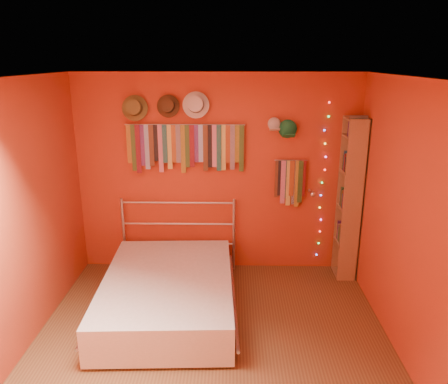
# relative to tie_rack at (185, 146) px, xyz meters

# --- Properties ---
(ground) EXTENTS (3.50, 3.50, 0.00)m
(ground) POSITION_rel_tie_rack_xyz_m (0.39, -1.68, -1.63)
(ground) COLOR brown
(ground) RESTS_ON ground
(back_wall) EXTENTS (3.50, 0.02, 2.50)m
(back_wall) POSITION_rel_tie_rack_xyz_m (0.39, 0.07, -0.38)
(back_wall) COLOR #A5271A
(back_wall) RESTS_ON ground
(right_wall) EXTENTS (0.02, 3.50, 2.50)m
(right_wall) POSITION_rel_tie_rack_xyz_m (2.14, -1.68, -0.38)
(right_wall) COLOR #A5271A
(right_wall) RESTS_ON ground
(left_wall) EXTENTS (0.02, 3.50, 2.50)m
(left_wall) POSITION_rel_tie_rack_xyz_m (-1.36, -1.68, -0.38)
(left_wall) COLOR #A5271A
(left_wall) RESTS_ON ground
(ceiling) EXTENTS (3.50, 3.50, 0.02)m
(ceiling) POSITION_rel_tie_rack_xyz_m (0.39, -1.68, 0.87)
(ceiling) COLOR white
(ceiling) RESTS_ON back_wall
(tie_rack) EXTENTS (1.45, 0.03, 0.60)m
(tie_rack) POSITION_rel_tie_rack_xyz_m (0.00, 0.00, 0.00)
(tie_rack) COLOR #B0B0B5
(tie_rack) RESTS_ON back_wall
(small_tie_rack) EXTENTS (0.40, 0.03, 0.60)m
(small_tie_rack) POSITION_rel_tie_rack_xyz_m (1.30, 0.00, -0.43)
(small_tie_rack) COLOR #B0B0B5
(small_tie_rack) RESTS_ON back_wall
(fedora_olive) EXTENTS (0.31, 0.17, 0.31)m
(fedora_olive) POSITION_rel_tie_rack_xyz_m (-0.59, -0.03, 0.46)
(fedora_olive) COLOR brown
(fedora_olive) RESTS_ON back_wall
(fedora_brown) EXTENTS (0.27, 0.15, 0.27)m
(fedora_brown) POSITION_rel_tie_rack_xyz_m (-0.19, -0.03, 0.48)
(fedora_brown) COLOR #442C18
(fedora_brown) RESTS_ON back_wall
(fedora_white) EXTENTS (0.32, 0.17, 0.31)m
(fedora_white) POSITION_rel_tie_rack_xyz_m (0.14, -0.03, 0.50)
(fedora_white) COLOR beige
(fedora_white) RESTS_ON back_wall
(cap_white) EXTENTS (0.17, 0.21, 0.17)m
(cap_white) POSITION_rel_tie_rack_xyz_m (1.07, 0.01, 0.26)
(cap_white) COLOR silver
(cap_white) RESTS_ON back_wall
(cap_green) EXTENTS (0.20, 0.25, 0.20)m
(cap_green) POSITION_rel_tie_rack_xyz_m (1.24, 0.01, 0.20)
(cap_green) COLOR #1A753D
(cap_green) RESTS_ON back_wall
(fairy_lights) EXTENTS (0.06, 0.02, 1.99)m
(fairy_lights) POSITION_rel_tie_rack_xyz_m (1.70, 0.03, -0.47)
(fairy_lights) COLOR #FF3333
(fairy_lights) RESTS_ON back_wall
(reading_lamp) EXTENTS (0.06, 0.27, 0.08)m
(reading_lamp) POSITION_rel_tie_rack_xyz_m (1.55, -0.15, -0.56)
(reading_lamp) COLOR #B0B0B5
(reading_lamp) RESTS_ON back_wall
(bookshelf) EXTENTS (0.25, 0.34, 2.00)m
(bookshelf) POSITION_rel_tie_rack_xyz_m (2.04, -0.15, -0.62)
(bookshelf) COLOR olive
(bookshelf) RESTS_ON ground
(bed) EXTENTS (1.53, 2.02, 0.96)m
(bed) POSITION_rel_tie_rack_xyz_m (-0.11, -1.04, -1.41)
(bed) COLOR #B0B0B5
(bed) RESTS_ON ground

